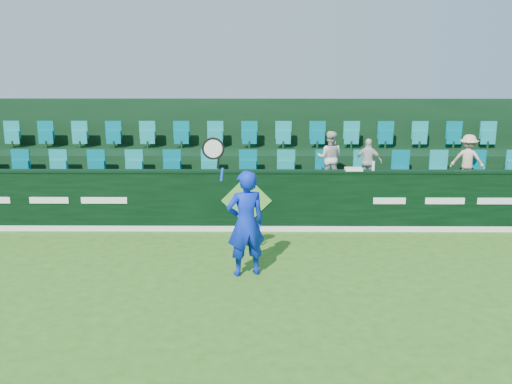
{
  "coord_description": "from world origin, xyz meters",
  "views": [
    {
      "loc": [
        0.29,
        -8.09,
        3.73
      ],
      "look_at": [
        0.21,
        2.8,
        1.15
      ],
      "focal_mm": 40.0,
      "sensor_mm": 36.0,
      "label": 1
    }
  ],
  "objects_px": {
    "spectator_left": "(330,158)",
    "drinks_bottle": "(373,166)",
    "spectator_middle": "(368,162)",
    "tennis_player": "(245,223)",
    "towel": "(354,169)",
    "spectator_right": "(468,160)"
  },
  "relations": [
    {
      "from": "spectator_left",
      "to": "towel",
      "type": "xyz_separation_m",
      "value": [
        0.39,
        -1.12,
        -0.05
      ]
    },
    {
      "from": "towel",
      "to": "drinks_bottle",
      "type": "distance_m",
      "value": 0.43
    },
    {
      "from": "spectator_left",
      "to": "towel",
      "type": "distance_m",
      "value": 1.19
    },
    {
      "from": "spectator_left",
      "to": "spectator_right",
      "type": "relative_size",
      "value": 1.07
    },
    {
      "from": "spectator_middle",
      "to": "towel",
      "type": "relative_size",
      "value": 2.93
    },
    {
      "from": "towel",
      "to": "spectator_middle",
      "type": "bearing_deg",
      "value": 64.87
    },
    {
      "from": "tennis_player",
      "to": "drinks_bottle",
      "type": "relative_size",
      "value": 12.19
    },
    {
      "from": "tennis_player",
      "to": "spectator_right",
      "type": "distance_m",
      "value": 6.38
    },
    {
      "from": "tennis_player",
      "to": "spectator_left",
      "type": "bearing_deg",
      "value": 63.36
    },
    {
      "from": "tennis_player",
      "to": "towel",
      "type": "xyz_separation_m",
      "value": [
        2.27,
        2.64,
        0.43
      ]
    },
    {
      "from": "drinks_bottle",
      "to": "towel",
      "type": "bearing_deg",
      "value": 180.0
    },
    {
      "from": "spectator_left",
      "to": "spectator_right",
      "type": "xyz_separation_m",
      "value": [
        3.24,
        0.0,
        -0.04
      ]
    },
    {
      "from": "spectator_left",
      "to": "spectator_middle",
      "type": "distance_m",
      "value": 0.91
    },
    {
      "from": "drinks_bottle",
      "to": "spectator_right",
      "type": "bearing_deg",
      "value": 24.72
    },
    {
      "from": "spectator_middle",
      "to": "tennis_player",
      "type": "bearing_deg",
      "value": 68.92
    },
    {
      "from": "tennis_player",
      "to": "towel",
      "type": "distance_m",
      "value": 3.51
    },
    {
      "from": "spectator_left",
      "to": "towel",
      "type": "height_order",
      "value": "spectator_left"
    },
    {
      "from": "spectator_right",
      "to": "towel",
      "type": "distance_m",
      "value": 3.07
    },
    {
      "from": "spectator_left",
      "to": "drinks_bottle",
      "type": "distance_m",
      "value": 1.38
    },
    {
      "from": "tennis_player",
      "to": "spectator_middle",
      "type": "bearing_deg",
      "value": 53.36
    },
    {
      "from": "tennis_player",
      "to": "spectator_left",
      "type": "relative_size",
      "value": 1.96
    },
    {
      "from": "spectator_middle",
      "to": "towel",
      "type": "height_order",
      "value": "spectator_middle"
    }
  ]
}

